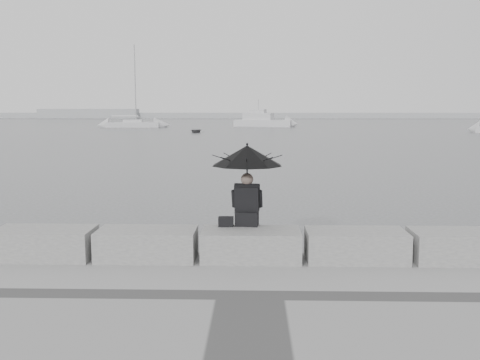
{
  "coord_description": "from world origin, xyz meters",
  "views": [
    {
      "loc": [
        0.05,
        -8.93,
        2.96
      ],
      "look_at": [
        -0.27,
        3.0,
        1.36
      ],
      "focal_mm": 40.0,
      "sensor_mm": 36.0,
      "label": 1
    }
  ],
  "objects_px": {
    "sailboat_left": "(133,124)",
    "dinghy": "(196,131)",
    "motor_cruiser": "(264,121)",
    "seated_person": "(247,166)"
  },
  "relations": [
    {
      "from": "sailboat_left",
      "to": "dinghy",
      "type": "height_order",
      "value": "sailboat_left"
    },
    {
      "from": "sailboat_left",
      "to": "motor_cruiser",
      "type": "xyz_separation_m",
      "value": [
        20.56,
        3.83,
        0.38
      ]
    },
    {
      "from": "seated_person",
      "to": "dinghy",
      "type": "bearing_deg",
      "value": 103.48
    },
    {
      "from": "sailboat_left",
      "to": "motor_cruiser",
      "type": "distance_m",
      "value": 20.92
    },
    {
      "from": "seated_person",
      "to": "sailboat_left",
      "type": "height_order",
      "value": "sailboat_left"
    },
    {
      "from": "sailboat_left",
      "to": "motor_cruiser",
      "type": "bearing_deg",
      "value": 5.57
    },
    {
      "from": "sailboat_left",
      "to": "dinghy",
      "type": "bearing_deg",
      "value": -61.34
    },
    {
      "from": "seated_person",
      "to": "sailboat_left",
      "type": "distance_m",
      "value": 77.06
    },
    {
      "from": "motor_cruiser",
      "to": "dinghy",
      "type": "height_order",
      "value": "motor_cruiser"
    },
    {
      "from": "seated_person",
      "to": "sailboat_left",
      "type": "xyz_separation_m",
      "value": [
        -18.91,
        74.69,
        -1.49
      ]
    }
  ]
}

